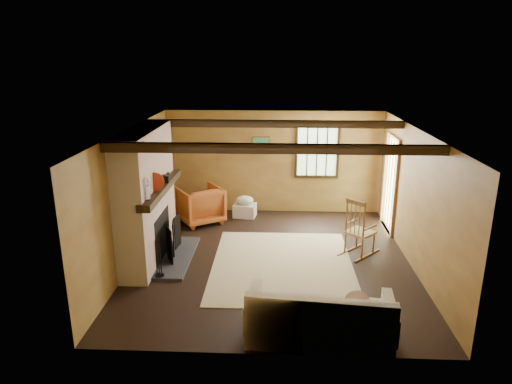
# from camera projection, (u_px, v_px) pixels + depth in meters

# --- Properties ---
(ground) EXTENTS (5.50, 5.50, 0.00)m
(ground) POSITION_uv_depth(u_px,v_px,m) (271.00, 260.00, 8.39)
(ground) COLOR black
(ground) RESTS_ON ground
(room_envelope) EXTENTS (5.02, 5.52, 2.44)m
(room_envelope) POSITION_uv_depth(u_px,v_px,m) (285.00, 171.00, 8.15)
(room_envelope) COLOR #A67D3B
(room_envelope) RESTS_ON ground
(fireplace) EXTENTS (1.02, 2.30, 2.40)m
(fireplace) POSITION_uv_depth(u_px,v_px,m) (148.00, 201.00, 8.16)
(fireplace) COLOR #A75241
(fireplace) RESTS_ON ground
(rug) EXTENTS (2.50, 3.00, 0.01)m
(rug) POSITION_uv_depth(u_px,v_px,m) (282.00, 265.00, 8.19)
(rug) COLOR beige
(rug) RESTS_ON ground
(rocking_chair) EXTENTS (0.86, 0.87, 1.11)m
(rocking_chair) POSITION_uv_depth(u_px,v_px,m) (359.00, 231.00, 8.51)
(rocking_chair) COLOR #A2814F
(rocking_chair) RESTS_ON ground
(sofa) EXTENTS (1.99, 1.04, 0.77)m
(sofa) POSITION_uv_depth(u_px,v_px,m) (320.00, 321.00, 5.98)
(sofa) COLOR silver
(sofa) RESTS_ON ground
(firewood_pile) EXTENTS (0.60, 0.11, 0.22)m
(firewood_pile) POSITION_uv_depth(u_px,v_px,m) (186.00, 207.00, 10.93)
(firewood_pile) COLOR brown
(firewood_pile) RESTS_ON ground
(laundry_basket) EXTENTS (0.55, 0.45, 0.30)m
(laundry_basket) POSITION_uv_depth(u_px,v_px,m) (245.00, 210.00, 10.58)
(laundry_basket) COLOR silver
(laundry_basket) RESTS_ON ground
(basket_pillow) EXTENTS (0.41, 0.33, 0.20)m
(basket_pillow) POSITION_uv_depth(u_px,v_px,m) (245.00, 200.00, 10.51)
(basket_pillow) COLOR silver
(basket_pillow) RESTS_ON laundry_basket
(armchair) EXTENTS (1.23, 1.24, 0.83)m
(armchair) POSITION_uv_depth(u_px,v_px,m) (200.00, 205.00, 10.15)
(armchair) COLOR #BF6026
(armchair) RESTS_ON ground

